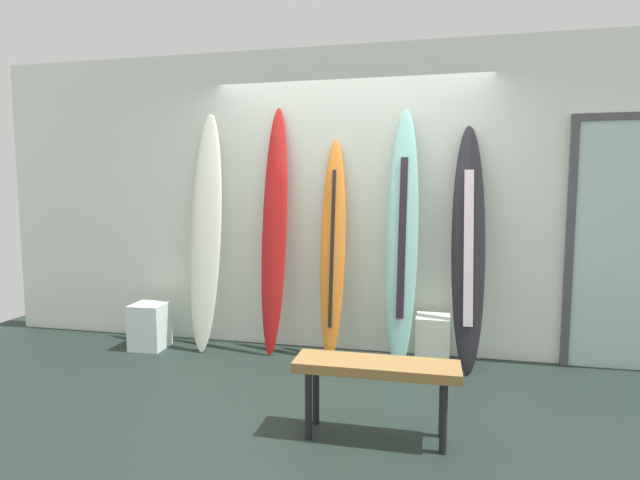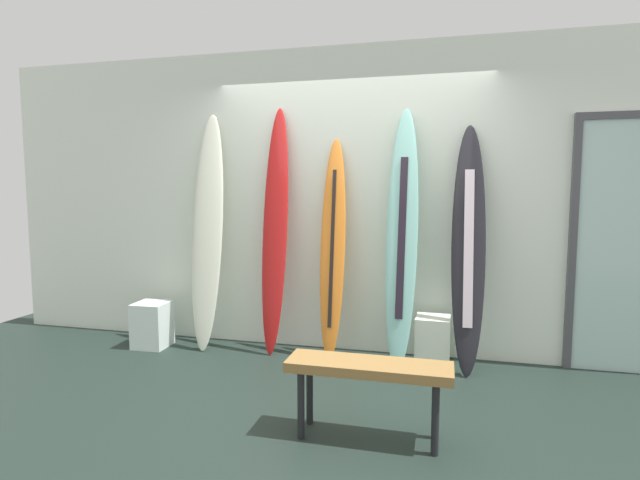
% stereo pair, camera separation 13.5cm
% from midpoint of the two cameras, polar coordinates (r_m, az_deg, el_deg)
% --- Properties ---
extents(ground, '(8.00, 8.00, 0.04)m').
position_cam_midpoint_polar(ground, '(3.76, -1.00, -18.16)').
color(ground, '#1D2B25').
extents(wall_back, '(7.20, 0.20, 2.80)m').
position_cam_midpoint_polar(wall_back, '(4.71, 2.66, 4.48)').
color(wall_back, white).
rests_on(wall_back, ground).
extents(surfboard_ivory, '(0.31, 0.42, 2.22)m').
position_cam_midpoint_polar(surfboard_ivory, '(4.81, -13.67, 0.78)').
color(surfboard_ivory, silver).
rests_on(surfboard_ivory, ground).
extents(surfboard_crimson, '(0.25, 0.39, 2.26)m').
position_cam_midpoint_polar(surfboard_crimson, '(4.60, -6.07, 1.06)').
color(surfboard_crimson, red).
rests_on(surfboard_crimson, ground).
extents(surfboard_sunset, '(0.23, 0.38, 1.97)m').
position_cam_midpoint_polar(surfboard_sunset, '(4.47, 0.59, -0.93)').
color(surfboard_sunset, orange).
rests_on(surfboard_sunset, ground).
extents(surfboard_seafoam, '(0.27, 0.50, 2.21)m').
position_cam_midpoint_polar(surfboard_seafoam, '(4.29, 8.47, 0.15)').
color(surfboard_seafoam, '#84C8BC').
rests_on(surfboard_seafoam, ground).
extents(surfboard_charcoal, '(0.29, 0.50, 2.06)m').
position_cam_midpoint_polar(surfboard_charcoal, '(4.31, 15.70, -0.96)').
color(surfboard_charcoal, black).
rests_on(surfboard_charcoal, ground).
extents(display_block_left, '(0.32, 0.32, 0.43)m').
position_cam_midpoint_polar(display_block_left, '(5.10, -19.59, -9.23)').
color(display_block_left, white).
rests_on(display_block_left, ground).
extents(display_block_center, '(0.29, 0.29, 0.43)m').
position_cam_midpoint_polar(display_block_center, '(4.48, 11.86, -11.14)').
color(display_block_center, white).
rests_on(display_block_center, ground).
extents(glass_door, '(1.06, 0.06, 2.12)m').
position_cam_midpoint_polar(glass_door, '(4.81, 31.65, -0.00)').
color(glass_door, silver).
rests_on(glass_door, ground).
extents(bench, '(0.99, 0.28, 0.48)m').
position_cam_midpoint_polar(bench, '(3.12, 5.16, -14.83)').
color(bench, olive).
rests_on(bench, ground).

